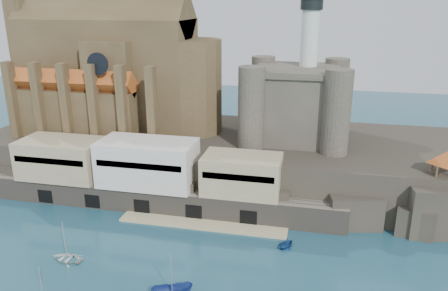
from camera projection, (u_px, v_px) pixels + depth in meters
name	position (u px, v px, depth m)	size (l,w,h in m)	color
ground	(155.00, 285.00, 60.97)	(300.00, 300.00, 0.00)	#194252
promontory	(218.00, 158.00, 95.92)	(100.00, 36.00, 10.00)	black
quay	(147.00, 177.00, 82.52)	(70.00, 12.00, 13.05)	#655D51
church	(116.00, 74.00, 97.72)	(47.00, 25.93, 30.51)	#473721
castle_keep	(296.00, 100.00, 89.92)	(21.20, 21.20, 29.30)	#423E34
rock_outcrop	(438.00, 207.00, 74.98)	(14.50, 10.50, 8.70)	black
pavilion	(446.00, 159.00, 72.38)	(6.40, 6.40, 5.40)	#473721
boat_6	(67.00, 260.00, 66.87)	(3.60, 1.04, 5.03)	silver
boat_7	(286.00, 247.00, 70.24)	(3.01, 1.84, 3.49)	navy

